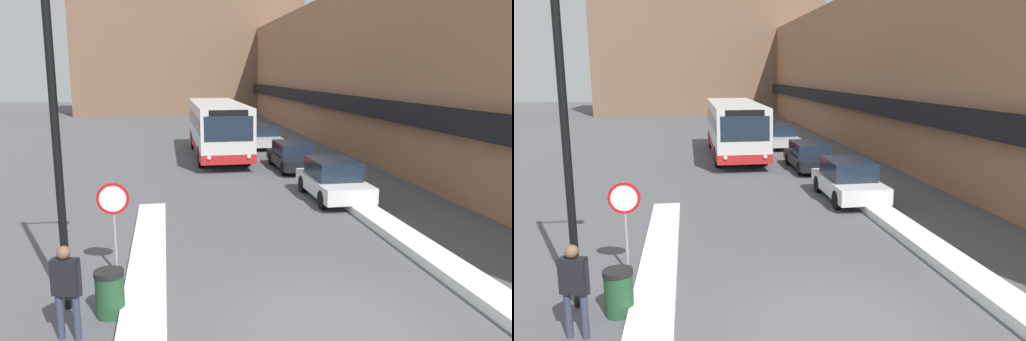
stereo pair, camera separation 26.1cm
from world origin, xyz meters
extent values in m
plane|color=#515156|center=(0.00, 0.00, 0.00)|extent=(160.00, 160.00, 0.00)
cube|color=#996B4C|center=(10.00, 24.00, 4.87)|extent=(5.00, 60.00, 9.73)
cube|color=black|center=(7.25, 24.00, 3.05)|extent=(0.50, 60.00, 0.90)
cube|color=brown|center=(0.00, 52.82, 7.82)|extent=(26.00, 8.00, 15.65)
cube|color=silver|center=(-3.60, 2.88, 0.10)|extent=(0.90, 12.42, 0.21)
cube|color=silver|center=(3.60, 4.83, 0.13)|extent=(0.90, 13.78, 0.26)
cube|color=silver|center=(-0.12, 20.18, 1.79)|extent=(2.66, 10.71, 2.64)
cube|color=red|center=(-0.12, 20.18, 0.70)|extent=(2.68, 10.73, 0.46)
cube|color=#192333|center=(-0.12, 20.18, 2.16)|extent=(2.68, 9.86, 0.73)
cube|color=#192333|center=(-0.12, 14.81, 2.18)|extent=(2.34, 0.03, 1.19)
cube|color=black|center=(-0.12, 14.81, 2.93)|extent=(1.86, 0.03, 0.28)
sphere|color=#F2EAC6|center=(-1.08, 14.80, 0.82)|extent=(0.20, 0.20, 0.20)
sphere|color=#F2EAC6|center=(0.84, 14.80, 0.82)|extent=(0.20, 0.20, 0.20)
cylinder|color=black|center=(-1.33, 16.86, 0.55)|extent=(0.28, 1.10, 1.10)
cylinder|color=black|center=(1.09, 16.86, 0.55)|extent=(0.28, 1.10, 1.10)
cylinder|color=black|center=(-1.33, 23.50, 0.55)|extent=(0.28, 1.10, 1.10)
cylinder|color=black|center=(1.09, 23.50, 0.55)|extent=(0.28, 1.10, 1.10)
cube|color=silver|center=(3.20, 9.37, 0.56)|extent=(1.84, 4.23, 0.57)
cube|color=#192333|center=(3.20, 9.47, 1.19)|extent=(1.62, 2.33, 0.69)
cylinder|color=black|center=(4.04, 8.05, 0.34)|extent=(0.20, 0.68, 0.68)
cylinder|color=black|center=(2.36, 8.05, 0.34)|extent=(0.20, 0.68, 0.68)
cylinder|color=black|center=(4.04, 10.68, 0.34)|extent=(0.20, 0.68, 0.68)
cylinder|color=black|center=(2.36, 10.68, 0.34)|extent=(0.20, 0.68, 0.68)
cube|color=black|center=(3.20, 15.55, 0.50)|extent=(1.80, 4.49, 0.50)
cube|color=#192333|center=(3.20, 15.67, 1.05)|extent=(1.59, 2.47, 0.61)
cylinder|color=black|center=(4.02, 14.16, 0.31)|extent=(0.20, 0.63, 0.63)
cylinder|color=black|center=(2.38, 14.16, 0.31)|extent=(0.20, 0.63, 0.63)
cylinder|color=black|center=(4.02, 16.95, 0.31)|extent=(0.20, 0.63, 0.63)
cylinder|color=black|center=(2.38, 16.95, 0.31)|extent=(0.20, 0.63, 0.63)
cube|color=#B7B7BC|center=(3.20, 23.47, 0.53)|extent=(1.81, 4.84, 0.52)
cube|color=#192333|center=(3.20, 23.59, 1.11)|extent=(1.59, 2.66, 0.64)
cylinder|color=black|center=(4.02, 21.97, 0.34)|extent=(0.20, 0.68, 0.68)
cylinder|color=black|center=(2.38, 21.97, 0.34)|extent=(0.20, 0.68, 0.68)
cylinder|color=black|center=(4.02, 24.97, 0.34)|extent=(0.20, 0.68, 0.68)
cylinder|color=black|center=(2.38, 24.97, 0.34)|extent=(0.20, 0.68, 0.68)
cylinder|color=gray|center=(-4.33, 3.41, 1.12)|extent=(0.07, 0.07, 2.24)
cylinder|color=red|center=(-4.33, 3.39, 1.86)|extent=(0.76, 0.03, 0.76)
cylinder|color=white|center=(-4.33, 3.37, 1.86)|extent=(0.62, 0.01, 0.62)
cylinder|color=black|center=(-5.14, 1.67, 3.73)|extent=(0.16, 0.16, 7.46)
cylinder|color=#333851|center=(-5.04, 0.41, 0.44)|extent=(0.13, 0.13, 0.88)
cylinder|color=#333851|center=(-4.74, 0.33, 0.44)|extent=(0.13, 0.13, 0.88)
cube|color=black|center=(-4.89, 0.37, 1.21)|extent=(0.52, 0.34, 0.66)
sphere|color=brown|center=(-4.89, 0.37, 1.66)|extent=(0.24, 0.24, 0.24)
cylinder|color=black|center=(-5.12, 0.43, 1.18)|extent=(0.10, 0.10, 0.62)
cylinder|color=black|center=(-4.66, 0.31, 1.18)|extent=(0.10, 0.10, 0.62)
cylinder|color=#234C2D|center=(-4.25, 1.17, 0.42)|extent=(0.56, 0.56, 0.85)
cylinder|color=black|center=(-4.25, 1.17, 0.90)|extent=(0.59, 0.59, 0.10)
camera|label=1|loc=(-3.04, -8.43, 4.77)|focal=35.00mm
camera|label=2|loc=(-2.79, -8.47, 4.77)|focal=35.00mm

